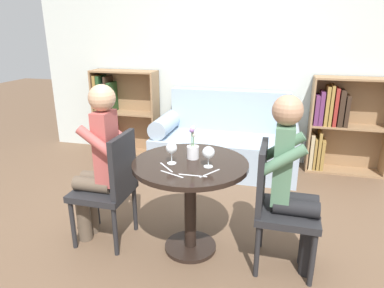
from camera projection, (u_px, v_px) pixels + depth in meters
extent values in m
plane|color=brown|center=(190.00, 248.00, 2.68)|extent=(16.00, 16.00, 0.00)
cube|color=silver|center=(233.00, 53.00, 4.19)|extent=(5.20, 0.05, 2.70)
cylinder|color=black|center=(190.00, 164.00, 2.46)|extent=(0.84, 0.84, 0.03)
cylinder|color=black|center=(190.00, 207.00, 2.57)|extent=(0.09, 0.09, 0.66)
cylinder|color=black|center=(190.00, 246.00, 2.68)|extent=(0.40, 0.40, 0.03)
cube|color=#9EB2C6|center=(224.00, 153.00, 4.12)|extent=(1.68, 0.80, 0.42)
cube|color=#9EB2C6|center=(229.00, 110.00, 4.27)|extent=(1.46, 0.16, 0.50)
cylinder|color=#9EB2C6|center=(166.00, 124.00, 4.19)|extent=(0.22, 0.72, 0.22)
cylinder|color=#9EB2C6|center=(289.00, 132.00, 3.85)|extent=(0.22, 0.72, 0.22)
cube|color=#93704C|center=(130.00, 111.00, 4.72)|extent=(0.87, 0.02, 1.12)
cube|color=#93704C|center=(97.00, 111.00, 4.70)|extent=(0.02, 0.28, 1.12)
cube|color=#93704C|center=(156.00, 115.00, 4.50)|extent=(0.02, 0.28, 1.12)
cube|color=#93704C|center=(128.00, 151.00, 4.78)|extent=(0.83, 0.28, 0.02)
cube|color=#93704C|center=(126.00, 113.00, 4.60)|extent=(0.83, 0.28, 0.02)
cube|color=#93704C|center=(123.00, 71.00, 4.43)|extent=(0.83, 0.28, 0.02)
cube|color=olive|center=(102.00, 133.00, 4.78)|extent=(0.03, 0.23, 0.46)
cube|color=#602D5B|center=(105.00, 132.00, 4.77)|extent=(0.03, 0.23, 0.48)
cube|color=#234723|center=(108.00, 134.00, 4.77)|extent=(0.03, 0.23, 0.43)
cube|color=maroon|center=(111.00, 136.00, 4.76)|extent=(0.05, 0.23, 0.39)
cube|color=maroon|center=(114.00, 138.00, 4.76)|extent=(0.04, 0.23, 0.35)
cube|color=olive|center=(99.00, 93.00, 4.60)|extent=(0.04, 0.23, 0.48)
cube|color=#234723|center=(102.00, 93.00, 4.59)|extent=(0.05, 0.23, 0.48)
cube|color=navy|center=(106.00, 97.00, 4.60)|extent=(0.05, 0.23, 0.37)
cube|color=#332319|center=(109.00, 94.00, 4.57)|extent=(0.03, 0.23, 0.47)
cube|color=#234723|center=(112.00, 97.00, 4.57)|extent=(0.05, 0.23, 0.39)
cube|color=#93704C|center=(347.00, 124.00, 4.07)|extent=(0.87, 0.02, 1.12)
cube|color=#93704C|center=(310.00, 124.00, 4.05)|extent=(0.02, 0.28, 1.12)
cube|color=#93704C|center=(342.00, 170.00, 4.13)|extent=(0.83, 0.28, 0.02)
cube|color=#93704C|center=(349.00, 126.00, 3.95)|extent=(0.83, 0.28, 0.02)
cube|color=#93704C|center=(356.00, 79.00, 3.78)|extent=(0.83, 0.28, 0.02)
cube|color=tan|center=(311.00, 150.00, 4.14)|extent=(0.04, 0.23, 0.42)
cube|color=olive|center=(314.00, 153.00, 4.14)|extent=(0.03, 0.23, 0.38)
cube|color=olive|center=(319.00, 150.00, 4.11)|extent=(0.03, 0.23, 0.46)
cube|color=olive|center=(322.00, 154.00, 4.12)|extent=(0.04, 0.23, 0.37)
cube|color=#602D5B|center=(316.00, 109.00, 3.98)|extent=(0.05, 0.23, 0.34)
cube|color=#602D5B|center=(321.00, 108.00, 3.96)|extent=(0.05, 0.23, 0.39)
cube|color=olive|center=(326.00, 105.00, 3.93)|extent=(0.04, 0.23, 0.45)
cube|color=olive|center=(331.00, 105.00, 3.92)|extent=(0.03, 0.23, 0.46)
cube|color=maroon|center=(335.00, 106.00, 3.91)|extent=(0.04, 0.23, 0.43)
cube|color=#332319|center=(341.00, 108.00, 3.90)|extent=(0.05, 0.23, 0.41)
cube|color=#332319|center=(346.00, 111.00, 3.90)|extent=(0.04, 0.23, 0.35)
cylinder|color=#232326|center=(97.00, 203.00, 2.96)|extent=(0.04, 0.04, 0.40)
cylinder|color=#232326|center=(73.00, 225.00, 2.63)|extent=(0.04, 0.04, 0.40)
cylinder|color=#232326|center=(135.00, 209.00, 2.87)|extent=(0.04, 0.04, 0.40)
cylinder|color=#232326|center=(115.00, 232.00, 2.54)|extent=(0.04, 0.04, 0.40)
cube|color=#232326|center=(103.00, 191.00, 2.68)|extent=(0.42, 0.42, 0.05)
cube|color=#232326|center=(123.00, 164.00, 2.55)|extent=(0.04, 0.38, 0.45)
cylinder|color=#232326|center=(312.00, 260.00, 2.23)|extent=(0.04, 0.04, 0.40)
cylinder|color=#232326|center=(309.00, 230.00, 2.56)|extent=(0.04, 0.04, 0.40)
cylinder|color=#232326|center=(257.00, 251.00, 2.32)|extent=(0.04, 0.04, 0.40)
cylinder|color=#232326|center=(261.00, 224.00, 2.64)|extent=(0.04, 0.04, 0.40)
cube|color=#232326|center=(287.00, 213.00, 2.37)|extent=(0.43, 0.43, 0.05)
cube|color=#232326|center=(262.00, 177.00, 2.33)|extent=(0.05, 0.38, 0.45)
cylinder|color=brown|center=(91.00, 208.00, 2.83)|extent=(0.11, 0.11, 0.45)
cylinder|color=brown|center=(84.00, 214.00, 2.73)|extent=(0.11, 0.11, 0.45)
cylinder|color=brown|center=(100.00, 179.00, 2.72)|extent=(0.30, 0.11, 0.11)
cylinder|color=brown|center=(93.00, 185.00, 2.62)|extent=(0.30, 0.11, 0.11)
cube|color=#B2514C|center=(106.00, 148.00, 2.55)|extent=(0.12, 0.20, 0.56)
cylinder|color=#B2514C|center=(114.00, 131.00, 2.64)|extent=(0.29, 0.07, 0.23)
cylinder|color=#B2514C|center=(96.00, 142.00, 2.39)|extent=(0.29, 0.07, 0.23)
sphere|color=tan|center=(102.00, 98.00, 2.43)|extent=(0.19, 0.19, 0.19)
cylinder|color=black|center=(309.00, 245.00, 2.34)|extent=(0.11, 0.11, 0.45)
cylinder|color=black|center=(308.00, 236.00, 2.44)|extent=(0.11, 0.11, 0.45)
cylinder|color=black|center=(296.00, 208.00, 2.28)|extent=(0.30, 0.11, 0.11)
cylinder|color=black|center=(296.00, 200.00, 2.38)|extent=(0.30, 0.11, 0.11)
cube|color=#517A5B|center=(283.00, 165.00, 2.27)|extent=(0.12, 0.20, 0.54)
cylinder|color=#517A5B|center=(283.00, 160.00, 2.12)|extent=(0.29, 0.07, 0.23)
cylinder|color=#517A5B|center=(284.00, 146.00, 2.36)|extent=(0.29, 0.07, 0.23)
sphere|color=tan|center=(288.00, 110.00, 2.15)|extent=(0.20, 0.20, 0.20)
cylinder|color=white|center=(172.00, 163.00, 2.42)|extent=(0.06, 0.06, 0.00)
cylinder|color=white|center=(172.00, 158.00, 2.41)|extent=(0.01, 0.01, 0.08)
sphere|color=white|center=(171.00, 148.00, 2.39)|extent=(0.08, 0.08, 0.08)
sphere|color=maroon|center=(171.00, 149.00, 2.39)|extent=(0.06, 0.06, 0.06)
cylinder|color=white|center=(208.00, 166.00, 2.37)|extent=(0.06, 0.06, 0.00)
cylinder|color=white|center=(208.00, 162.00, 2.36)|extent=(0.01, 0.01, 0.07)
sphere|color=white|center=(208.00, 153.00, 2.33)|extent=(0.09, 0.09, 0.09)
sphere|color=beige|center=(208.00, 154.00, 2.34)|extent=(0.06, 0.06, 0.06)
cylinder|color=silver|center=(193.00, 152.00, 2.51)|extent=(0.09, 0.09, 0.09)
cylinder|color=#4C7A42|center=(193.00, 137.00, 2.47)|extent=(0.01, 0.01, 0.14)
sphere|color=silver|center=(193.00, 128.00, 2.45)|extent=(0.04, 0.04, 0.04)
cylinder|color=#4C7A42|center=(192.00, 139.00, 2.46)|extent=(0.01, 0.01, 0.12)
sphere|color=#9E70B2|center=(192.00, 130.00, 2.44)|extent=(0.04, 0.04, 0.04)
cylinder|color=#4C7A42|center=(194.00, 140.00, 2.49)|extent=(0.01, 0.01, 0.08)
sphere|color=silver|center=(194.00, 135.00, 2.48)|extent=(0.04, 0.04, 0.04)
cube|color=silver|center=(172.00, 174.00, 2.24)|extent=(0.18, 0.08, 0.00)
cube|color=silver|center=(210.00, 173.00, 2.26)|extent=(0.11, 0.17, 0.00)
cube|color=silver|center=(166.00, 167.00, 2.35)|extent=(0.14, 0.15, 0.00)
cube|color=silver|center=(193.00, 175.00, 2.22)|extent=(0.19, 0.02, 0.00)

